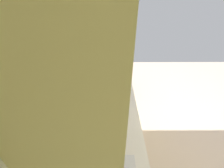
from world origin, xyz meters
TOP-DOWN VIEW (x-y plane):
  - ground_plane at (0.00, 0.00)m, footprint 5.79×5.79m
  - wall_back at (0.00, 1.50)m, footprint 3.74×0.12m
  - counter_run at (-0.37, 1.15)m, footprint 2.88×0.62m
  - upper_cabinets at (-0.37, 1.27)m, footprint 1.96×0.34m
  - window_back_wall at (-1.14, 1.43)m, footprint 0.48×0.02m
  - oven_range at (1.41, 1.12)m, footprint 0.69×0.66m
  - microwave at (-0.05, 1.17)m, footprint 0.48×0.37m
  - bowl at (0.53, 1.05)m, footprint 0.19×0.19m

SIDE VIEW (x-z plane):
  - ground_plane at x=0.00m, z-range 0.00..0.00m
  - counter_run at x=-0.37m, z-range 0.00..0.91m
  - oven_range at x=1.41m, z-range -0.07..1.01m
  - bowl at x=0.53m, z-range 0.91..0.97m
  - microwave at x=-0.05m, z-range 0.91..1.22m
  - window_back_wall at x=-1.14m, z-range 0.98..1.57m
  - wall_back at x=0.00m, z-range 0.00..2.65m
  - upper_cabinets at x=-0.37m, z-range 1.59..2.25m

